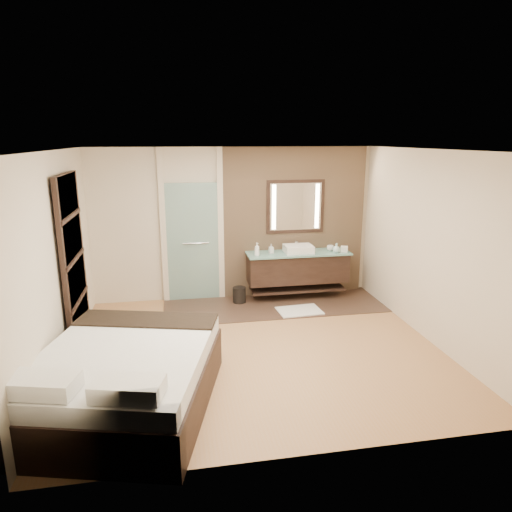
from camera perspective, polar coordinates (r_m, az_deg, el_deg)
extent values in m
plane|color=#AB7747|center=(6.48, 0.10, -11.50)|extent=(5.00, 5.00, 0.00)
cube|color=#3D2C21|center=(8.03, 2.27, -6.17)|extent=(3.80, 1.30, 0.01)
cube|color=#A37E5D|center=(8.36, 4.82, 4.19)|extent=(2.60, 0.08, 2.70)
cube|color=black|center=(8.26, 5.22, -1.50)|extent=(1.80, 0.50, 0.50)
cube|color=black|center=(8.38, 5.16, -4.06)|extent=(1.71, 0.45, 0.04)
cube|color=#85CBC1|center=(8.17, 5.30, 0.35)|extent=(1.85, 0.55, 0.03)
cube|color=white|center=(8.15, 5.32, 0.90)|extent=(0.50, 0.38, 0.13)
cylinder|color=silver|center=(8.32, 4.97, 1.34)|extent=(0.03, 0.03, 0.18)
cylinder|color=silver|center=(8.27, 5.06, 1.81)|extent=(0.02, 0.10, 0.02)
cube|color=black|center=(8.26, 4.95, 6.18)|extent=(1.06, 0.03, 0.96)
cube|color=white|center=(8.25, 4.98, 6.16)|extent=(0.94, 0.01, 0.84)
cube|color=#FFEEBF|center=(8.15, 2.26, 6.10)|extent=(0.07, 0.01, 0.80)
cube|color=#FFEEBF|center=(8.35, 7.65, 6.20)|extent=(0.07, 0.01, 0.80)
cube|color=silver|center=(8.13, -7.91, 1.66)|extent=(0.90, 0.05, 2.10)
cylinder|color=silver|center=(8.09, -7.54, 1.60)|extent=(0.45, 0.03, 0.03)
cube|color=beige|center=(8.08, -11.54, 3.59)|extent=(0.10, 0.08, 2.70)
cube|color=beige|center=(8.11, -4.45, 3.89)|extent=(0.10, 0.08, 2.70)
cube|color=black|center=(6.68, -21.86, -0.78)|extent=(0.06, 1.20, 2.40)
cube|color=beige|center=(6.93, -21.04, -7.42)|extent=(0.02, 1.06, 0.52)
cube|color=beige|center=(6.74, -21.50, -2.77)|extent=(0.02, 1.06, 0.52)
cube|color=beige|center=(6.60, -21.97, 2.11)|extent=(0.02, 1.06, 0.52)
cube|color=beige|center=(6.51, -22.46, 7.16)|extent=(0.02, 1.06, 0.52)
cube|color=black|center=(5.30, -16.00, -15.51)|extent=(2.25, 2.56, 0.48)
cube|color=white|center=(5.14, -16.27, -12.23)|extent=(2.19, 2.50, 0.20)
cube|color=black|center=(5.80, -13.49, -7.81)|extent=(1.76, 0.91, 0.04)
cube|color=white|center=(4.52, -25.14, -14.36)|extent=(0.67, 0.47, 0.15)
cube|color=white|center=(4.21, -15.70, -15.66)|extent=(0.67, 0.47, 0.15)
cube|color=silver|center=(7.78, 5.44, -6.83)|extent=(0.76, 0.55, 0.02)
cylinder|color=black|center=(8.11, -2.11, -4.91)|extent=(0.29, 0.29, 0.29)
cube|color=silver|center=(8.31, 10.97, 0.85)|extent=(0.16, 0.16, 0.10)
imported|color=white|center=(7.87, 0.12, 0.84)|extent=(0.12, 0.12, 0.23)
imported|color=#B2B2B2|center=(8.07, 1.90, 0.94)|extent=(0.08, 0.08, 0.16)
imported|color=#A7D2D0|center=(8.22, 10.01, 0.99)|extent=(0.17, 0.17, 0.17)
imported|color=silver|center=(8.36, 9.26, 1.00)|extent=(0.15, 0.15, 0.09)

